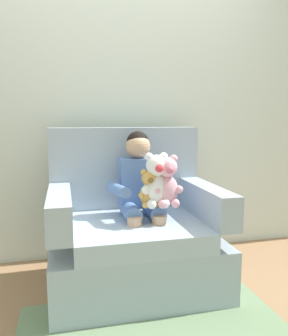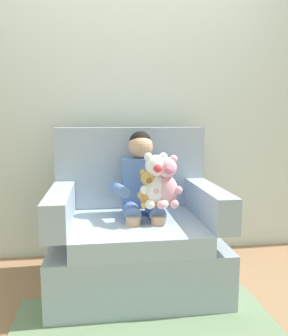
{
  "view_description": "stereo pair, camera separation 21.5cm",
  "coord_description": "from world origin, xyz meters",
  "px_view_note": "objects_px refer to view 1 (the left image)",
  "views": [
    {
      "loc": [
        -0.45,
        -2.13,
        1.13
      ],
      "look_at": [
        0.05,
        -0.05,
        0.82
      ],
      "focal_mm": 36.06,
      "sensor_mm": 36.0,
      "label": 1
    },
    {
      "loc": [
        -0.23,
        -2.17,
        1.13
      ],
      "look_at": [
        0.05,
        -0.05,
        0.82
      ],
      "focal_mm": 36.06,
      "sensor_mm": 36.0,
      "label": 2
    }
  ],
  "objects_px": {
    "armchair": "(134,236)",
    "plush_honey": "(149,189)",
    "seated_child": "(140,186)",
    "plush_white": "(156,182)",
    "plush_pink": "(167,183)"
  },
  "relations": [
    {
      "from": "armchair",
      "to": "plush_honey",
      "type": "xyz_separation_m",
      "value": [
        0.07,
        -0.15,
        0.35
      ]
    },
    {
      "from": "seated_child",
      "to": "plush_honey",
      "type": "xyz_separation_m",
      "value": [
        0.02,
        -0.17,
        0.01
      ]
    },
    {
      "from": "plush_honey",
      "to": "plush_white",
      "type": "bearing_deg",
      "value": -6.55
    },
    {
      "from": "plush_honey",
      "to": "plush_pink",
      "type": "relative_size",
      "value": 0.73
    },
    {
      "from": "plush_pink",
      "to": "plush_white",
      "type": "bearing_deg",
      "value": 165.84
    },
    {
      "from": "armchair",
      "to": "seated_child",
      "type": "bearing_deg",
      "value": 17.02
    },
    {
      "from": "seated_child",
      "to": "plush_white",
      "type": "distance_m",
      "value": 0.19
    },
    {
      "from": "seated_child",
      "to": "armchair",
      "type": "bearing_deg",
      "value": -160.64
    },
    {
      "from": "armchair",
      "to": "plush_pink",
      "type": "xyz_separation_m",
      "value": [
        0.18,
        -0.16,
        0.39
      ]
    },
    {
      "from": "seated_child",
      "to": "plush_pink",
      "type": "distance_m",
      "value": 0.23
    },
    {
      "from": "armchair",
      "to": "plush_white",
      "type": "bearing_deg",
      "value": -53.18
    },
    {
      "from": "plush_honey",
      "to": "plush_white",
      "type": "height_order",
      "value": "plush_white"
    },
    {
      "from": "armchair",
      "to": "plush_pink",
      "type": "bearing_deg",
      "value": -41.88
    },
    {
      "from": "armchair",
      "to": "plush_white",
      "type": "height_order",
      "value": "armchair"
    },
    {
      "from": "seated_child",
      "to": "plush_honey",
      "type": "height_order",
      "value": "seated_child"
    }
  ]
}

